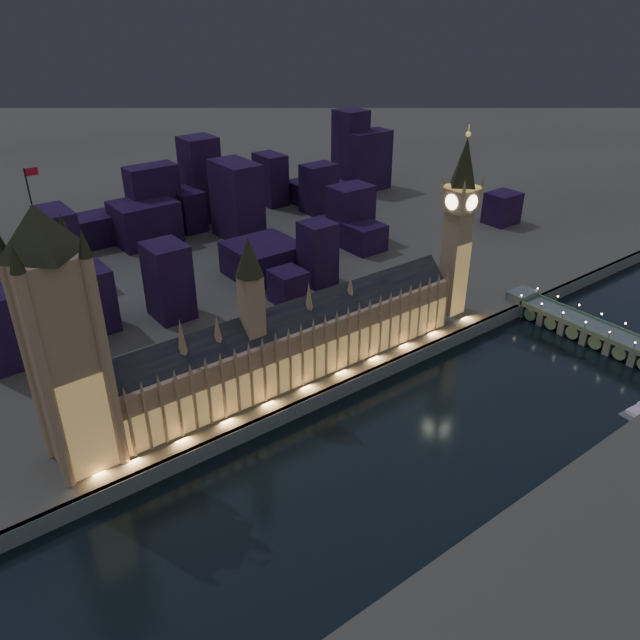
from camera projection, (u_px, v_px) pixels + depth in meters
ground_plane at (386, 445)px, 276.56m from camera, size 2000.00×2000.00×0.00m
north_bank at (41, 181)px, 638.55m from camera, size 2000.00×960.00×8.00m
embankment_wall at (329, 395)px, 303.36m from camera, size 2000.00×2.50×8.00m
palace_of_westminster at (288, 344)px, 302.33m from camera, size 202.00×21.72×78.00m
victoria_tower at (61, 332)px, 229.03m from camera, size 31.68×31.68×120.01m
elizabeth_tower at (460, 214)px, 345.45m from camera, size 18.00×18.00×108.67m
westminster_bridge at (592, 332)px, 354.52m from camera, size 17.10×113.00×15.90m
city_backdrop at (191, 219)px, 452.51m from camera, size 475.42×215.63×72.66m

